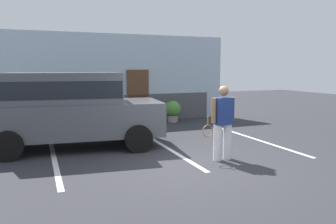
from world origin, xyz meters
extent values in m
plane|color=#2D2D33|center=(0.00, 0.00, 0.00)|extent=(40.00, 40.00, 0.00)
cube|color=silver|center=(-2.93, 1.50, 0.00)|extent=(0.12, 4.40, 0.01)
cube|color=silver|center=(0.00, 1.50, 0.00)|extent=(0.12, 4.40, 0.01)
cube|color=silver|center=(2.93, 1.50, 0.00)|extent=(0.12, 4.40, 0.01)
cube|color=silver|center=(0.00, 6.55, 1.76)|extent=(8.96, 0.30, 3.51)
cube|color=#4C4C51|center=(0.00, 6.35, 0.55)|extent=(7.53, 0.10, 1.10)
cube|color=brown|center=(0.60, 6.33, 1.05)|extent=(0.90, 0.06, 2.10)
cube|color=#4C4F54|center=(-2.29, 2.59, 0.80)|extent=(4.79, 2.41, 0.90)
cube|color=#4C4F54|center=(-2.54, 2.62, 1.65)|extent=(3.08, 2.08, 0.80)
cube|color=black|center=(-2.54, 2.62, 1.63)|extent=(3.03, 2.09, 0.44)
cylinder|color=black|center=(-0.64, 3.36, 0.36)|extent=(0.74, 0.34, 0.72)
cylinder|color=black|center=(-0.86, 1.47, 0.36)|extent=(0.74, 0.34, 0.72)
cylinder|color=black|center=(-3.72, 3.71, 0.36)|extent=(0.74, 0.34, 0.72)
cylinder|color=black|center=(-3.94, 1.82, 0.36)|extent=(0.74, 0.34, 0.72)
cylinder|color=white|center=(0.94, 0.07, 0.43)|extent=(0.20, 0.20, 0.85)
cylinder|color=white|center=(0.65, 0.04, 0.43)|extent=(0.20, 0.20, 0.85)
cube|color=navy|center=(0.79, 0.05, 1.17)|extent=(0.46, 0.32, 0.63)
sphere|color=#8C6647|center=(0.79, 0.05, 1.64)|extent=(0.24, 0.24, 0.24)
cylinder|color=#8C6647|center=(1.06, 0.08, 1.20)|extent=(0.11, 0.11, 0.58)
cylinder|color=#8C6647|center=(0.52, 0.02, 1.20)|extent=(0.11, 0.11, 0.58)
torus|color=olive|center=(0.39, 0.06, 0.72)|extent=(0.37, 0.07, 0.37)
cylinder|color=olive|center=(0.39, 0.06, 0.96)|extent=(0.03, 0.03, 0.20)
cylinder|color=gray|center=(1.85, 5.64, 0.13)|extent=(0.42, 0.42, 0.26)
sphere|color=#4C8C38|center=(1.85, 5.64, 0.53)|extent=(0.65, 0.65, 0.65)
camera|label=1|loc=(-3.26, -6.55, 2.16)|focal=35.20mm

